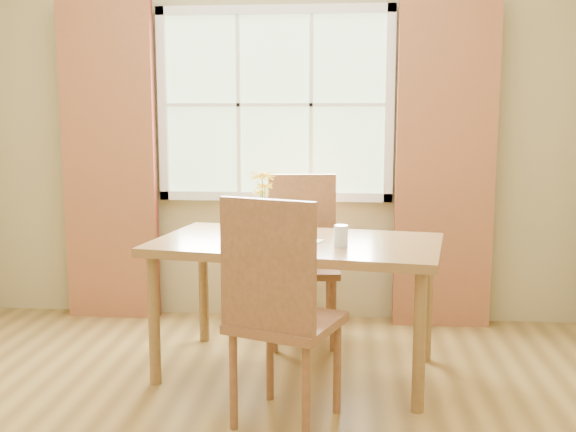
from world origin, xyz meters
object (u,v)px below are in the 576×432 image
at_px(chair_far, 302,250).
at_px(flower_vase, 263,195).
at_px(dining_table, 297,254).
at_px(chair_near, 277,305).
at_px(croissant_sandwich, 277,228).
at_px(water_glass, 341,236).

xyz_separation_m(chair_far, flower_vase, (-0.21, -0.37, 0.39)).
distance_m(dining_table, flower_vase, 0.43).
bearing_deg(chair_near, dining_table, 108.02).
xyz_separation_m(chair_near, chair_far, (0.02, 1.30, -0.02)).
height_order(dining_table, flower_vase, flower_vase).
bearing_deg(dining_table, chair_near, -83.33).
relative_size(chair_near, croissant_sandwich, 4.94).
xyz_separation_m(croissant_sandwich, water_glass, (0.34, -0.03, -0.03)).
height_order(dining_table, chair_far, chair_far).
xyz_separation_m(chair_near, flower_vase, (-0.18, 0.93, 0.38)).
xyz_separation_m(chair_near, water_glass, (0.27, 0.57, 0.21)).
height_order(chair_near, chair_far, chair_near).
xyz_separation_m(dining_table, croissant_sandwich, (-0.10, -0.11, 0.16)).
bearing_deg(flower_vase, dining_table, -46.21).
bearing_deg(croissant_sandwich, chair_near, -58.89).
relative_size(croissant_sandwich, water_glass, 1.97).
bearing_deg(croissant_sandwich, water_glass, 19.17).
relative_size(chair_near, chair_far, 1.03).
distance_m(chair_near, croissant_sandwich, 0.65).
height_order(croissant_sandwich, flower_vase, flower_vase).
xyz_separation_m(dining_table, chair_far, (-0.01, 0.60, -0.10)).
height_order(chair_near, croissant_sandwich, chair_near).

